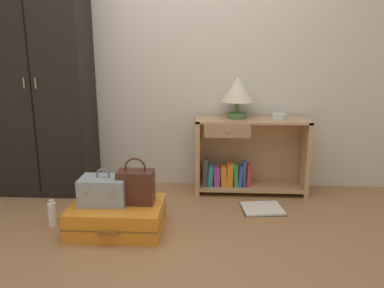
{
  "coord_description": "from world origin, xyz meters",
  "views": [
    {
      "loc": [
        0.37,
        -2.2,
        1.31
      ],
      "look_at": [
        0.19,
        0.88,
        0.55
      ],
      "focal_mm": 35.85,
      "sensor_mm": 36.0,
      "label": 1
    }
  ],
  "objects_px": {
    "bookshelf": "(246,156)",
    "open_book_on_floor": "(262,209)",
    "wardrobe": "(42,81)",
    "handbag": "(136,186)",
    "bowl": "(279,116)",
    "bottle": "(52,214)",
    "suitcase_large": "(117,217)",
    "table_lamp": "(237,91)",
    "train_case": "(104,190)"
  },
  "relations": [
    {
      "from": "train_case",
      "to": "suitcase_large",
      "type": "bearing_deg",
      "value": -7.01
    },
    {
      "from": "handbag",
      "to": "bookshelf",
      "type": "bearing_deg",
      "value": 43.95
    },
    {
      "from": "wardrobe",
      "to": "bottle",
      "type": "xyz_separation_m",
      "value": [
        0.34,
        -0.78,
        -0.94
      ]
    },
    {
      "from": "bowl",
      "to": "open_book_on_floor",
      "type": "bearing_deg",
      "value": -111.46
    },
    {
      "from": "suitcase_large",
      "to": "handbag",
      "type": "relative_size",
      "value": 1.97
    },
    {
      "from": "table_lamp",
      "to": "bowl",
      "type": "relative_size",
      "value": 2.83
    },
    {
      "from": "bookshelf",
      "to": "bottle",
      "type": "height_order",
      "value": "bookshelf"
    },
    {
      "from": "wardrobe",
      "to": "train_case",
      "type": "bearing_deg",
      "value": -46.62
    },
    {
      "from": "bookshelf",
      "to": "train_case",
      "type": "xyz_separation_m",
      "value": [
        -1.1,
        -0.86,
        -0.03
      ]
    },
    {
      "from": "train_case",
      "to": "handbag",
      "type": "xyz_separation_m",
      "value": [
        0.23,
        0.02,
        0.03
      ]
    },
    {
      "from": "wardrobe",
      "to": "open_book_on_floor",
      "type": "xyz_separation_m",
      "value": [
        1.97,
        -0.38,
        -1.03
      ]
    },
    {
      "from": "wardrobe",
      "to": "train_case",
      "type": "distance_m",
      "value": 1.32
    },
    {
      "from": "open_book_on_floor",
      "to": "handbag",
      "type": "bearing_deg",
      "value": -157.99
    },
    {
      "from": "train_case",
      "to": "bottle",
      "type": "relative_size",
      "value": 1.6
    },
    {
      "from": "table_lamp",
      "to": "suitcase_large",
      "type": "height_order",
      "value": "table_lamp"
    },
    {
      "from": "bowl",
      "to": "train_case",
      "type": "height_order",
      "value": "bowl"
    },
    {
      "from": "handbag",
      "to": "open_book_on_floor",
      "type": "distance_m",
      "value": 1.11
    },
    {
      "from": "suitcase_large",
      "to": "train_case",
      "type": "relative_size",
      "value": 2.01
    },
    {
      "from": "handbag",
      "to": "bottle",
      "type": "height_order",
      "value": "handbag"
    },
    {
      "from": "bowl",
      "to": "bottle",
      "type": "bearing_deg",
      "value": -155.05
    },
    {
      "from": "wardrobe",
      "to": "handbag",
      "type": "relative_size",
      "value": 6.01
    },
    {
      "from": "suitcase_large",
      "to": "train_case",
      "type": "bearing_deg",
      "value": 172.99
    },
    {
      "from": "handbag",
      "to": "wardrobe",
      "type": "bearing_deg",
      "value": 141.9
    },
    {
      "from": "bookshelf",
      "to": "open_book_on_floor",
      "type": "height_order",
      "value": "bookshelf"
    },
    {
      "from": "wardrobe",
      "to": "open_book_on_floor",
      "type": "bearing_deg",
      "value": -10.79
    },
    {
      "from": "open_book_on_floor",
      "to": "bottle",
      "type": "bearing_deg",
      "value": -166.21
    },
    {
      "from": "bowl",
      "to": "train_case",
      "type": "relative_size",
      "value": 0.4
    },
    {
      "from": "suitcase_large",
      "to": "open_book_on_floor",
      "type": "bearing_deg",
      "value": 21.1
    },
    {
      "from": "wardrobe",
      "to": "suitcase_large",
      "type": "height_order",
      "value": "wardrobe"
    },
    {
      "from": "train_case",
      "to": "open_book_on_floor",
      "type": "xyz_separation_m",
      "value": [
        1.22,
        0.42,
        -0.3
      ]
    },
    {
      "from": "suitcase_large",
      "to": "train_case",
      "type": "distance_m",
      "value": 0.22
    },
    {
      "from": "suitcase_large",
      "to": "open_book_on_floor",
      "type": "height_order",
      "value": "suitcase_large"
    },
    {
      "from": "open_book_on_floor",
      "to": "bowl",
      "type": "bearing_deg",
      "value": 68.54
    },
    {
      "from": "bookshelf",
      "to": "handbag",
      "type": "xyz_separation_m",
      "value": [
        -0.87,
        -0.84,
        -0.01
      ]
    },
    {
      "from": "bowl",
      "to": "suitcase_large",
      "type": "distance_m",
      "value": 1.68
    },
    {
      "from": "table_lamp",
      "to": "train_case",
      "type": "height_order",
      "value": "table_lamp"
    },
    {
      "from": "suitcase_large",
      "to": "bottle",
      "type": "height_order",
      "value": "bottle"
    },
    {
      "from": "suitcase_large",
      "to": "handbag",
      "type": "height_order",
      "value": "handbag"
    },
    {
      "from": "bookshelf",
      "to": "open_book_on_floor",
      "type": "distance_m",
      "value": 0.56
    },
    {
      "from": "bowl",
      "to": "bottle",
      "type": "relative_size",
      "value": 0.64
    },
    {
      "from": "wardrobe",
      "to": "table_lamp",
      "type": "height_order",
      "value": "wardrobe"
    },
    {
      "from": "bottle",
      "to": "table_lamp",
      "type": "bearing_deg",
      "value": 31.2
    },
    {
      "from": "wardrobe",
      "to": "bookshelf",
      "type": "xyz_separation_m",
      "value": [
        1.86,
        0.07,
        -0.7
      ]
    },
    {
      "from": "train_case",
      "to": "table_lamp",
      "type": "bearing_deg",
      "value": 41.19
    },
    {
      "from": "bookshelf",
      "to": "suitcase_large",
      "type": "bearing_deg",
      "value": -139.09
    },
    {
      "from": "table_lamp",
      "to": "handbag",
      "type": "xyz_separation_m",
      "value": [
        -0.78,
        -0.86,
        -0.61
      ]
    },
    {
      "from": "wardrobe",
      "to": "handbag",
      "type": "distance_m",
      "value": 1.44
    },
    {
      "from": "wardrobe",
      "to": "handbag",
      "type": "height_order",
      "value": "wardrobe"
    },
    {
      "from": "suitcase_large",
      "to": "train_case",
      "type": "xyz_separation_m",
      "value": [
        -0.09,
        0.01,
        0.2
      ]
    },
    {
      "from": "wardrobe",
      "to": "suitcase_large",
      "type": "bearing_deg",
      "value": -43.66
    }
  ]
}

